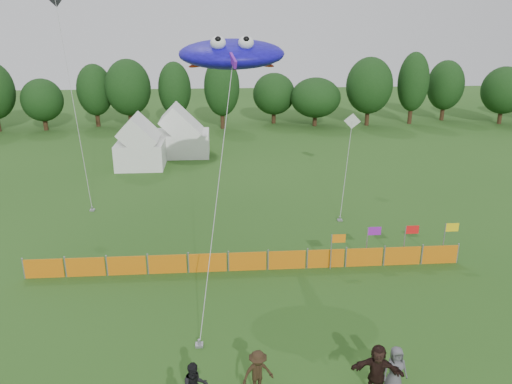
{
  "coord_description": "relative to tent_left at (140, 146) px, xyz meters",
  "views": [
    {
      "loc": [
        -1.51,
        -13.65,
        12.03
      ],
      "look_at": [
        0.0,
        6.0,
        5.2
      ],
      "focal_mm": 35.0,
      "sensor_mm": 36.0,
      "label": 1
    }
  ],
  "objects": [
    {
      "name": "treeline",
      "position": [
        9.79,
        16.47,
        2.38
      ],
      "size": [
        104.57,
        8.78,
        8.36
      ],
      "color": "#382314",
      "rests_on": "ground"
    },
    {
      "name": "tent_left",
      "position": [
        0.0,
        0.0,
        0.0
      ],
      "size": [
        4.05,
        4.05,
        3.57
      ],
      "color": "white",
      "rests_on": "ground"
    },
    {
      "name": "tent_right",
      "position": [
        3.3,
        3.72,
        -0.0
      ],
      "size": [
        5.05,
        4.04,
        3.57
      ],
      "color": "white",
      "rests_on": "ground"
    },
    {
      "name": "barrier_fence",
      "position": [
        7.97,
        -19.56,
        -1.3
      ],
      "size": [
        21.9,
        0.06,
        1.0
      ],
      "color": "#CF690B",
      "rests_on": "ground"
    },
    {
      "name": "flag_row",
      "position": [
        15.39,
        -19.35,
        -0.43
      ],
      "size": [
        6.73,
        0.67,
        2.16
      ],
      "color": "gray",
      "rests_on": "ground"
    },
    {
      "name": "spectator_c",
      "position": [
        7.78,
        -28.42,
        -0.95
      ],
      "size": [
        1.24,
        0.92,
        1.71
      ],
      "primitive_type": "imported",
      "rotation": [
        0.0,
        0.0,
        0.29
      ],
      "color": "black",
      "rests_on": "ground"
    },
    {
      "name": "spectator_e",
      "position": [
        12.43,
        -28.59,
        -0.94
      ],
      "size": [
        0.87,
        0.59,
        1.72
      ],
      "primitive_type": "imported",
      "rotation": [
        0.0,
        0.0,
        0.06
      ],
      "color": "#505055",
      "rests_on": "ground"
    },
    {
      "name": "spectator_f",
      "position": [
        11.78,
        -28.65,
        -0.86
      ],
      "size": [
        1.83,
        1.03,
        1.88
      ],
      "primitive_type": "imported",
      "rotation": [
        0.0,
        0.0,
        -0.29
      ],
      "color": "black",
      "rests_on": "ground"
    },
    {
      "name": "stingray_kite",
      "position": [
        7.45,
        -16.23,
        8.6
      ],
      "size": [
        5.55,
        16.15,
        11.38
      ],
      "color": "#1A0ECF",
      "rests_on": "ground"
    },
    {
      "name": "small_kite_white",
      "position": [
        15.98,
        -8.02,
        1.73
      ],
      "size": [
        3.23,
        7.82,
        5.48
      ],
      "color": "white",
      "rests_on": "ground"
    },
    {
      "name": "small_kite_dark",
      "position": [
        -3.06,
        -7.75,
        6.46
      ],
      "size": [
        2.63,
        4.63,
        13.75
      ],
      "color": "black",
      "rests_on": "ground"
    }
  ]
}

